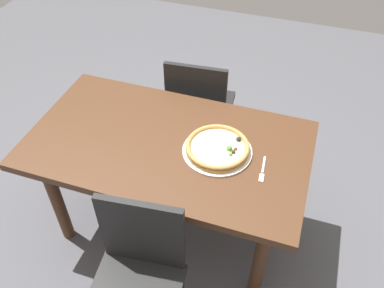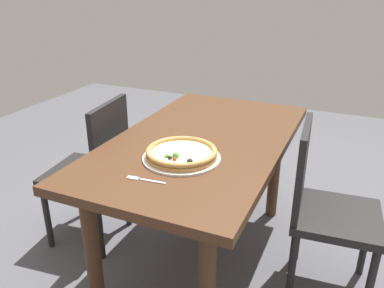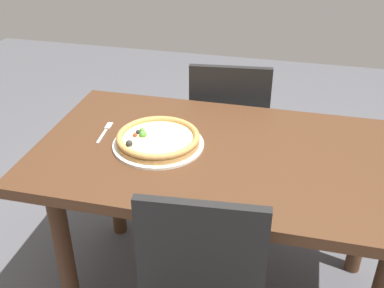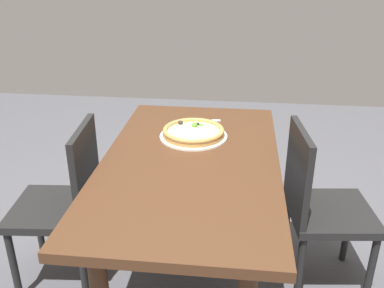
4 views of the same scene
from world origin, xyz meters
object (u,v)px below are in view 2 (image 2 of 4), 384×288
Objects in this scene: dining_table at (201,156)px; fork at (142,179)px; pizza at (181,153)px; chair_far at (94,167)px; plate at (182,158)px; chair_near at (323,206)px.

dining_table is 8.69× the size of fork.
pizza is at bearing -108.59° from fork.
chair_far is at bearing 97.83° from dining_table.
plate reaches higher than dining_table.
chair_near is at bearing -64.77° from pizza.
pizza is (-0.29, 0.61, 0.28)m from chair_near.
fork is (-0.24, 0.06, -0.00)m from plate.
chair_far is 0.75m from fork.
dining_table is at bearing -92.53° from chair_near.
plate is 0.03m from pizza.
dining_table is 0.29m from pizza.
chair_near reaches higher than fork.
pizza is 1.91× the size of fork.
chair_near is (0.02, -0.62, -0.15)m from dining_table.
pizza is (-0.00, -0.00, 0.03)m from plate.
chair_near reaches higher than dining_table.
chair_far is at bearing -40.54° from fork.
dining_table is at bearing 3.14° from plate.
plate is at bearing 15.17° from pizza.
chair_near is 5.23× the size of fork.
dining_table is 4.54× the size of pizza.
pizza is 0.25m from fork.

